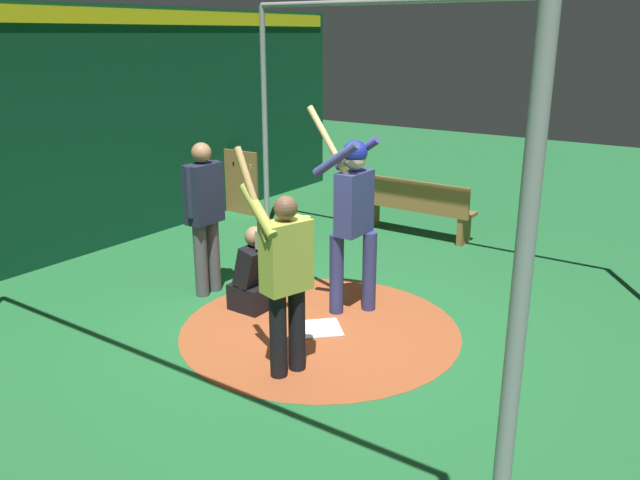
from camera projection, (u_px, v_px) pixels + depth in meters
name	position (u px, v px, depth m)	size (l,w,h in m)	color
ground_plane	(320.00, 329.00, 6.57)	(27.43, 27.43, 0.00)	#216633
dirt_circle	(320.00, 329.00, 6.57)	(2.83, 2.83, 0.01)	#9E4C28
home_plate	(320.00, 328.00, 6.57)	(0.42, 0.42, 0.01)	white
batter	(353.00, 209.00, 6.68)	(0.68, 0.49, 2.17)	navy
catcher	(255.00, 277.00, 6.96)	(0.58, 0.40, 0.94)	black
umpire	(205.00, 211.00, 7.21)	(0.22, 0.49, 1.74)	#4C4C51
visitor	(286.00, 274.00, 5.47)	(0.62, 0.51, 1.98)	black
back_wall	(61.00, 135.00, 8.28)	(0.22, 11.43, 3.23)	#0C3D26
cage_frame	(320.00, 104.00, 5.89)	(5.49, 5.00, 3.27)	gray
bat_rack	(233.00, 183.00, 10.76)	(1.06, 0.21, 1.05)	olive
bench	(415.00, 206.00, 9.48)	(1.74, 0.36, 0.85)	olive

